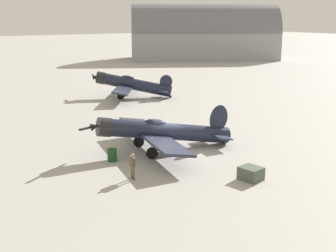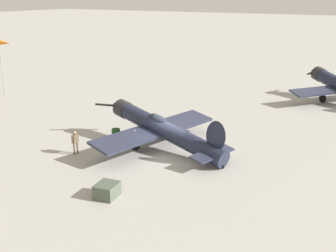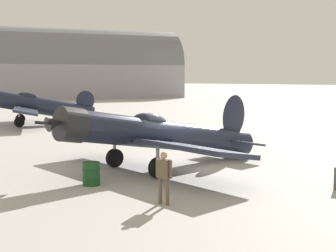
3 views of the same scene
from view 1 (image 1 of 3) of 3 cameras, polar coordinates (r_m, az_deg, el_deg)
The scene contains 7 objects.
ground_plane at distance 32.18m, azimuth 0.00°, elevation -3.11°, with size 400.00×400.00×0.00m, color #A8A59E.
airplane_foreground at distance 31.60m, azimuth -0.88°, elevation -0.70°, with size 10.72×11.63×3.14m.
airplane_mid_apron at distance 52.97m, azimuth -4.78°, elevation 5.42°, with size 9.97×9.15×3.11m.
ground_crew_mechanic at distance 26.25m, azimuth -4.60°, elevation -4.89°, with size 0.64×0.25×1.64m.
equipment_crate at distance 26.81m, azimuth 10.69°, elevation -6.05°, with size 1.42×1.28×0.78m.
fuel_drum at distance 29.86m, azimuth -7.25°, elevation -3.75°, with size 0.66×0.66×0.85m.
distant_hangar at distance 101.10m, azimuth 4.60°, elevation 11.41°, with size 26.73×34.18×12.69m.
Camera 1 is at (-25.44, 17.27, 9.50)m, focal length 47.06 mm.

